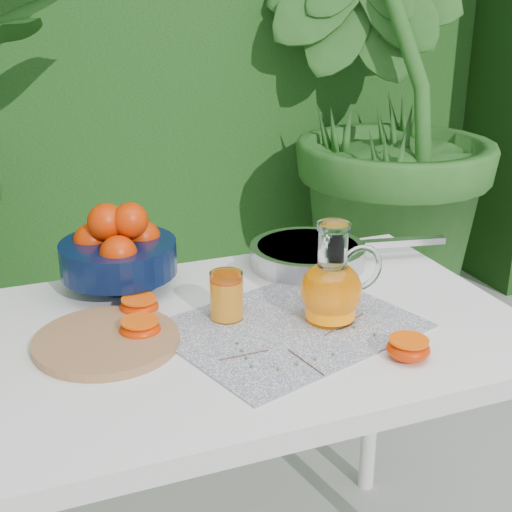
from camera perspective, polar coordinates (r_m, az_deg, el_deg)
name	(u,v)px	position (r m, az deg, el deg)	size (l,w,h in m)	color
hedge_backdrop	(119,21)	(3.35, -10.94, 17.95)	(8.00, 1.65, 2.50)	#1C4614
potted_plant_right	(376,109)	(2.89, 9.56, 11.56)	(1.79, 1.79, 1.79)	#296121
white_table	(260,359)	(1.43, 0.29, -8.22)	(1.00, 0.70, 0.75)	white
placemat	(290,326)	(1.37, 2.72, -5.65)	(0.45, 0.35, 0.00)	#0B163F
cutting_board	(107,341)	(1.33, -11.87, -6.67)	(0.26, 0.26, 0.02)	#A07748
fruit_bowl	(118,250)	(1.53, -10.97, 0.48)	(0.28, 0.28, 0.19)	black
juice_pitcher	(332,287)	(1.37, 6.13, -2.47)	(0.17, 0.12, 0.20)	white
juice_tumbler	(226,297)	(1.38, -2.38, -3.26)	(0.07, 0.07, 0.09)	white
saute_pan	(309,254)	(1.65, 4.29, 0.16)	(0.49, 0.31, 0.05)	#B3B2B7
orange_halves	(224,327)	(1.33, -2.57, -5.70)	(0.52, 0.44, 0.04)	red
thyme_sprigs	(302,345)	(1.29, 3.68, -7.11)	(0.32, 0.22, 0.01)	brown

